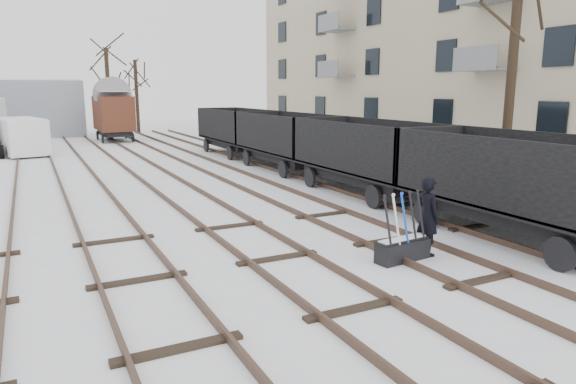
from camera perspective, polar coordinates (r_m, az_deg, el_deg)
name	(u,v)px	position (r m, az deg, el deg)	size (l,w,h in m)	color
ground	(354,311)	(8.94, 7.38, -12.95)	(120.00, 120.00, 0.00)	white
tracks	(163,181)	(21.22, -13.75, 1.21)	(13.90, 52.00, 0.16)	black
apartment_block	(518,9)	(32.45, 24.15, 18.09)	(10.12, 45.00, 16.10)	#BAAE8F
shed_right	(35,108)	(46.74, -26.28, 8.38)	(7.00, 6.00, 4.50)	#909AA3
ground_frame	(403,248)	(11.49, 12.63, -6.08)	(1.34, 0.57, 1.49)	black
worker	(428,216)	(11.88, 15.25, -2.61)	(0.65, 0.43, 1.78)	black
freight_wagon_a	(518,200)	(13.86, 24.22, -0.82)	(2.54, 6.36, 2.60)	black
freight_wagon_b	(367,166)	(18.48, 8.73, 2.84)	(2.54, 6.36, 2.60)	black
freight_wagon_c	(286,148)	(23.93, -0.20, 4.86)	(2.54, 6.36, 2.60)	black
freight_wagon_d	(236,137)	(29.76, -5.75, 6.06)	(2.54, 6.36, 2.60)	black
box_van_wagon	(113,112)	(39.85, -18.85, 8.39)	(2.58, 4.74, 3.58)	black
panel_van	(21,136)	(33.22, -27.57, 5.55)	(2.97, 5.06, 2.09)	silver
tree_near	(511,78)	(17.76, 23.56, 11.55)	(0.30, 0.30, 8.06)	black
tree_far_left	(109,94)	(41.29, -19.30, 10.21)	(0.30, 0.30, 6.71)	black
tree_far_right	(137,97)	(46.98, -16.45, 10.13)	(0.30, 0.30, 6.22)	black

